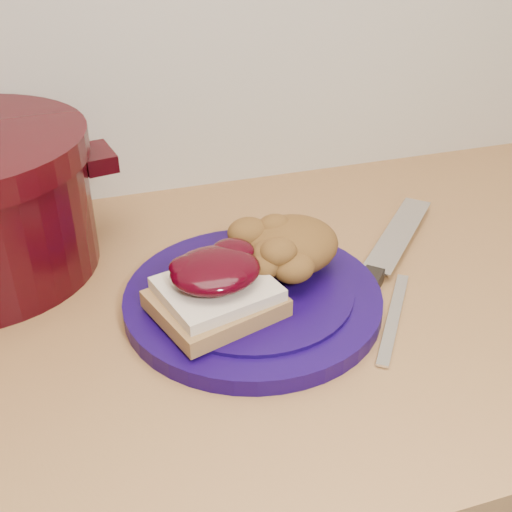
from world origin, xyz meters
name	(u,v)px	position (x,y,z in m)	size (l,w,h in m)	color
plate	(253,299)	(0.04, 1.49, 0.91)	(0.28, 0.28, 0.02)	#120440
sandwich	(216,288)	(-0.01, 1.47, 0.95)	(0.14, 0.13, 0.06)	olive
stuffing_mound	(289,245)	(0.09, 1.52, 0.95)	(0.11, 0.10, 0.06)	brown
chef_knife	(371,280)	(0.18, 1.48, 0.91)	(0.24, 0.25, 0.02)	black
butter_knife	(394,317)	(0.17, 1.42, 0.90)	(0.16, 0.01, 0.00)	silver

